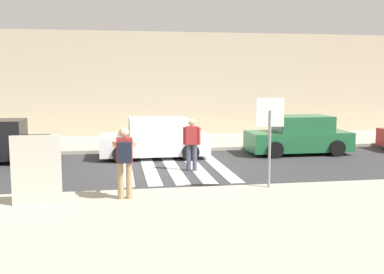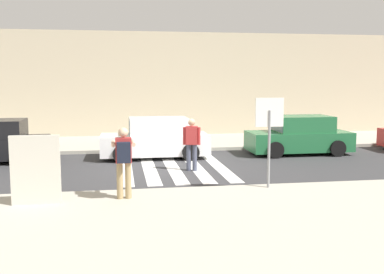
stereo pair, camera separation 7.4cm
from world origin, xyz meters
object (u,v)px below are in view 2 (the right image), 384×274
object	(u,v)px
stop_sign	(269,123)
pedestrian_crossing	(192,142)
photographer_with_backpack	(124,157)
parked_car_white	(156,139)
advertising_board	(36,170)
parked_car_green	(300,136)

from	to	relation	value
stop_sign	pedestrian_crossing	bearing A→B (deg)	116.28
photographer_with_backpack	parked_car_white	size ratio (longest dim) A/B	0.42
advertising_board	parked_car_green	bearing A→B (deg)	35.90
photographer_with_backpack	parked_car_white	distance (m)	6.57
pedestrian_crossing	parked_car_white	xyz separation A→B (m)	(-0.97, 2.70, -0.25)
pedestrian_crossing	parked_car_white	world-z (taller)	pedestrian_crossing
parked_car_green	parked_car_white	bearing A→B (deg)	180.00
photographer_with_backpack	parked_car_green	bearing A→B (deg)	42.16
pedestrian_crossing	advertising_board	world-z (taller)	advertising_board
stop_sign	parked_car_white	size ratio (longest dim) A/B	0.58
photographer_with_backpack	pedestrian_crossing	world-z (taller)	photographer_with_backpack
stop_sign	parked_car_white	xyz separation A→B (m)	(-2.53, 5.85, -1.15)
photographer_with_backpack	stop_sign	bearing A→B (deg)	8.61
pedestrian_crossing	advertising_board	size ratio (longest dim) A/B	1.08
stop_sign	pedestrian_crossing	distance (m)	3.64
parked_car_white	advertising_board	size ratio (longest dim) A/B	2.56
parked_car_green	advertising_board	xyz separation A→B (m)	(-9.10, -6.59, 0.21)
stop_sign	parked_car_green	world-z (taller)	stop_sign
parked_car_white	stop_sign	bearing A→B (deg)	-66.64
parked_car_green	advertising_board	size ratio (longest dim) A/B	2.56
stop_sign	photographer_with_backpack	xyz separation A→B (m)	(-3.80, -0.58, -0.70)
parked_car_white	photographer_with_backpack	bearing A→B (deg)	-101.21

